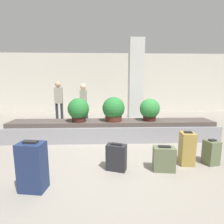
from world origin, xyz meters
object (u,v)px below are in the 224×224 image
suitcase_3 (32,167)px  pillar (136,84)px  traveler_0 (84,102)px  suitcase_1 (164,159)px  potted_plant_2 (114,109)px  suitcase_0 (116,157)px  suitcase_4 (187,148)px  traveler_1 (59,98)px  potted_plant_0 (78,110)px  suitcase_2 (211,152)px  potted_plant_1 (150,110)px

suitcase_3 → pillar: bearing=69.3°
pillar → traveler_0: 2.05m
suitcase_1 → potted_plant_2: potted_plant_2 is taller
suitcase_0 → suitcase_4: size_ratio=0.76×
suitcase_4 → potted_plant_2: bearing=137.5°
suitcase_4 → traveler_1: size_ratio=0.41×
potted_plant_0 → traveler_0: (-0.05, 1.58, 0.06)m
suitcase_1 → potted_plant_2: size_ratio=0.71×
suitcase_0 → traveler_0: bearing=125.5°
potted_plant_2 → potted_plant_0: bearing=-177.5°
pillar → traveler_0: (-1.94, -0.17, -0.65)m
suitcase_1 → traveler_1: (-2.98, 4.11, 0.77)m
suitcase_1 → suitcase_4: size_ratio=0.71×
pillar → potted_plant_0: 2.68m
suitcase_3 → suitcase_4: (2.74, 0.76, -0.05)m
suitcase_1 → potted_plant_2: bearing=122.7°
suitcase_2 → traveler_0: bearing=120.7°
traveler_0 → traveler_1: (-1.09, 0.74, 0.06)m
suitcase_3 → suitcase_4: 2.85m
suitcase_3 → potted_plant_0: 2.39m
suitcase_0 → traveler_0: (-1.00, 3.31, 0.70)m
pillar → suitcase_1: 3.80m
suitcase_2 → potted_plant_1: 1.94m
suitcase_4 → potted_plant_0: potted_plant_0 is taller
pillar → traveler_1: size_ratio=1.90×
pillar → suitcase_1: pillar is taller
suitcase_0 → suitcase_2: suitcase_0 is taller
pillar → suitcase_0: bearing=-105.0°
suitcase_0 → suitcase_2: (1.93, 0.18, -0.00)m
suitcase_4 → suitcase_1: bearing=-150.3°
suitcase_1 → suitcase_3: (-2.20, -0.52, 0.15)m
suitcase_1 → potted_plant_1: 1.96m
pillar → traveler_1: bearing=169.4°
pillar → potted_plant_0: bearing=-137.0°
traveler_1 → suitcase_4: bearing=-50.7°
suitcase_0 → suitcase_3: (-1.31, -0.58, 0.13)m
suitcase_4 → traveler_0: (-2.43, 3.13, 0.62)m
suitcase_1 → traveler_0: (-1.89, 3.37, 0.72)m
potted_plant_2 → suitcase_4: bearing=-48.5°
suitcase_2 → potted_plant_0: size_ratio=0.79×
suitcase_0 → potted_plant_1: bearing=78.0°
suitcase_2 → potted_plant_2: size_ratio=0.76×
suitcase_2 → suitcase_3: suitcase_3 is taller
suitcase_2 → potted_plant_2: potted_plant_2 is taller
potted_plant_2 → suitcase_0: bearing=-90.9°
pillar → potted_plant_2: pillar is taller
potted_plant_1 → suitcase_4: bearing=-77.0°
potted_plant_1 → potted_plant_2: 1.03m
suitcase_3 → traveler_0: traveler_0 is taller
pillar → potted_plant_2: (-0.91, -1.72, -0.71)m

